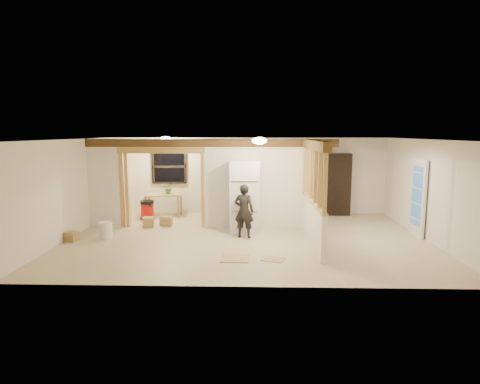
{
  "coord_description": "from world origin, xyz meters",
  "views": [
    {
      "loc": [
        0.12,
        -9.93,
        2.67
      ],
      "look_at": [
        -0.18,
        0.4,
        1.13
      ],
      "focal_mm": 30.0,
      "sensor_mm": 36.0,
      "label": 1
    }
  ],
  "objects_px": {
    "shop_vac": "(147,210)",
    "bookshelf": "(335,184)",
    "woman": "(244,211)",
    "refrigerator": "(245,196)",
    "work_table": "(164,205)"
  },
  "relations": [
    {
      "from": "work_table",
      "to": "shop_vac",
      "type": "bearing_deg",
      "value": -143.27
    },
    {
      "from": "woman",
      "to": "shop_vac",
      "type": "xyz_separation_m",
      "value": [
        -3.04,
        2.12,
        -0.4
      ]
    },
    {
      "from": "woman",
      "to": "work_table",
      "type": "xyz_separation_m",
      "value": [
        -2.62,
        2.56,
        -0.34
      ]
    },
    {
      "from": "shop_vac",
      "to": "bookshelf",
      "type": "relative_size",
      "value": 0.3
    },
    {
      "from": "bookshelf",
      "to": "work_table",
      "type": "bearing_deg",
      "value": -175.97
    },
    {
      "from": "work_table",
      "to": "shop_vac",
      "type": "distance_m",
      "value": 0.61
    },
    {
      "from": "woman",
      "to": "shop_vac",
      "type": "relative_size",
      "value": 2.34
    },
    {
      "from": "shop_vac",
      "to": "bookshelf",
      "type": "distance_m",
      "value": 6.02
    },
    {
      "from": "woman",
      "to": "shop_vac",
      "type": "bearing_deg",
      "value": -20.99
    },
    {
      "from": "refrigerator",
      "to": "work_table",
      "type": "bearing_deg",
      "value": 144.62
    },
    {
      "from": "refrigerator",
      "to": "work_table",
      "type": "xyz_separation_m",
      "value": [
        -2.63,
        1.87,
        -0.6
      ]
    },
    {
      "from": "work_table",
      "to": "bookshelf",
      "type": "height_order",
      "value": "bookshelf"
    },
    {
      "from": "refrigerator",
      "to": "shop_vac",
      "type": "bearing_deg",
      "value": 154.93
    },
    {
      "from": "refrigerator",
      "to": "woman",
      "type": "height_order",
      "value": "refrigerator"
    },
    {
      "from": "refrigerator",
      "to": "shop_vac",
      "type": "xyz_separation_m",
      "value": [
        -3.05,
        1.43,
        -0.67
      ]
    }
  ]
}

